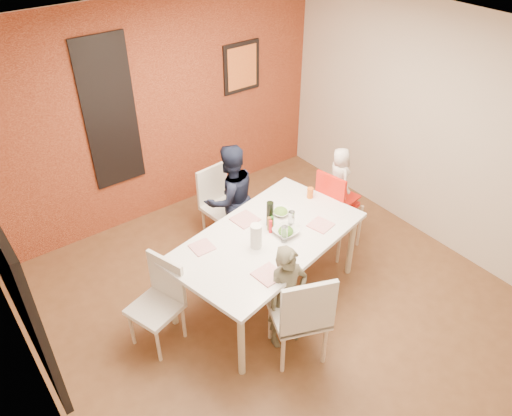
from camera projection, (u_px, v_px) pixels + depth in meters
ground at (273, 302)px, 5.27m from camera, size 4.50×4.50×0.00m
ceiling at (280, 46)px, 3.71m from camera, size 4.50×4.50×0.02m
wall_back at (158, 112)px, 5.96m from camera, size 4.50×0.02×2.70m
wall_front at (508, 363)px, 3.02m from camera, size 4.50×0.02×2.70m
wall_left at (18, 308)px, 3.39m from camera, size 0.02×4.50×2.70m
wall_right at (432, 129)px, 5.59m from camera, size 0.02×4.50×2.70m
brick_accent_wall at (159, 112)px, 5.94m from camera, size 4.50×0.02×2.70m
picture_window_frame at (6, 268)px, 3.42m from camera, size 0.05×1.70×1.30m
picture_window_pane at (8, 267)px, 3.43m from camera, size 0.02×1.55×1.15m
glassblock_strip at (110, 114)px, 5.55m from camera, size 0.55×0.03×1.70m
glassblock_surround at (110, 114)px, 5.55m from camera, size 0.60×0.03×1.76m
art_print_frame at (242, 67)px, 6.34m from camera, size 0.54×0.03×0.64m
art_print_canvas at (242, 68)px, 6.33m from camera, size 0.44×0.01×0.54m
dining_table at (267, 242)px, 4.92m from camera, size 2.14×1.47×0.81m
chair_near at (302, 314)px, 4.36m from camera, size 0.63×0.63×1.05m
chair_far at (219, 200)px, 5.91m from camera, size 0.47×0.47×0.92m
chair_left at (160, 297)px, 4.63m from camera, size 0.53×0.53×0.91m
high_chair at (335, 204)px, 5.63m from camera, size 0.52×0.52×1.07m
child_near at (287, 298)px, 4.55m from camera, size 0.44×0.31×1.13m
child_far at (230, 199)px, 5.67m from camera, size 0.66×0.53×1.33m
toddler at (339, 177)px, 5.45m from camera, size 0.31×0.39×0.70m
plate_near_left at (268, 274)px, 4.43m from camera, size 0.25×0.25×0.01m
plate_far_mid at (245, 219)px, 5.09m from camera, size 0.26×0.26×0.01m
plate_near_right at (321, 225)px, 5.02m from camera, size 0.26×0.26×0.01m
plate_far_left at (202, 247)px, 4.74m from camera, size 0.21×0.21×0.01m
salad_bowl_a at (286, 231)px, 4.89m from camera, size 0.26×0.26×0.06m
salad_bowl_b at (281, 212)px, 5.17m from camera, size 0.24×0.24×0.05m
wine_bottle at (270, 214)px, 4.95m from camera, size 0.07×0.07×0.27m
wine_glass_a at (284, 234)px, 4.76m from camera, size 0.06×0.06×0.18m
wine_glass_b at (291, 220)px, 4.95m from camera, size 0.07×0.07×0.19m
paper_towel_roll at (256, 236)px, 4.68m from camera, size 0.11×0.11×0.25m
condiment_red at (271, 227)px, 4.89m from camera, size 0.04×0.04×0.14m
condiment_green at (272, 222)px, 4.95m from camera, size 0.04×0.04×0.14m
condiment_brown at (269, 224)px, 4.92m from camera, size 0.04×0.04×0.15m
sippy_cup at (310, 193)px, 5.40m from camera, size 0.07×0.07×0.12m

